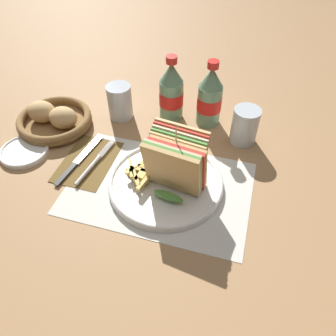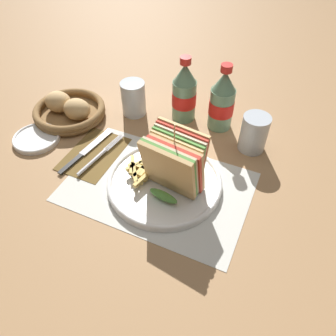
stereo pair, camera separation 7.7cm
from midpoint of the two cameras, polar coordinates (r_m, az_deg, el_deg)
The scene contains 14 objects.
ground_plane at distance 0.78m, azimuth 3.37°, elevation -4.23°, with size 4.00×4.00×0.00m, color #9E754C.
placemat at distance 0.79m, azimuth 1.09°, elevation -3.18°, with size 0.43×0.29×0.00m.
plate_main at distance 0.78m, azimuth 2.23°, elevation -2.62°, with size 0.28×0.28×0.02m.
club_sandwich at distance 0.73m, azimuth 4.20°, elevation 0.66°, with size 0.14×0.13×0.17m.
fries_pile at distance 0.78m, azimuth -2.02°, elevation -0.55°, with size 0.09×0.10×0.02m.
napkin at distance 0.88m, azimuth -10.31°, elevation 2.38°, with size 0.13×0.18×0.00m.
fork at distance 0.86m, azimuth -9.83°, elevation 1.60°, with size 0.04×0.18×0.01m.
knife at distance 0.89m, azimuth -11.67°, elevation 2.86°, with size 0.04×0.20×0.00m.
coke_bottle_near at distance 0.95m, azimuth 5.25°, elevation 12.71°, with size 0.07×0.07×0.19m.
coke_bottle_far at distance 0.93m, azimuth 11.80°, elevation 11.15°, with size 0.07×0.07×0.19m.
glass_near at distance 0.89m, azimuth 17.10°, elevation 5.39°, with size 0.07×0.07×0.10m.
glass_far at distance 0.99m, azimuth -3.74°, elevation 11.59°, with size 0.07×0.07×0.10m.
bread_basket at distance 1.01m, azimuth -14.73°, elevation 9.62°, with size 0.21×0.21×0.07m.
side_saucer at distance 0.96m, azimuth -19.84°, elevation 4.82°, with size 0.13×0.13×0.01m.
Camera 2 is at (0.20, -0.46, 0.59)m, focal length 35.00 mm.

